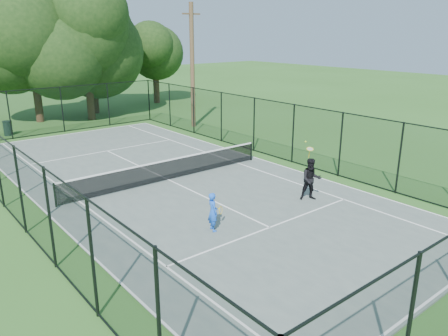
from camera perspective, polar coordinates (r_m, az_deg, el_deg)
ground at (r=19.72m, az=-7.22°, el=-1.72°), size 120.00×120.00×0.00m
tennis_court at (r=19.71m, az=-7.23°, el=-1.64°), size 11.00×24.00×0.06m
tennis_net at (r=19.54m, az=-7.29°, el=-0.11°), size 10.08×0.08×0.95m
fence at (r=19.29m, az=-7.39°, el=2.50°), size 13.10×26.10×3.00m
tree_near_left at (r=34.83m, az=-23.90°, el=14.34°), size 6.75×6.75×8.80m
tree_near_mid at (r=34.38m, az=-17.72°, el=15.62°), size 7.21×7.21×9.43m
tree_near_right at (r=37.20m, az=-17.13°, el=15.67°), size 6.57×6.57×9.07m
tree_far_right at (r=41.64m, az=-9.00°, el=13.96°), size 4.96×4.96×6.56m
trash_bin_right at (r=31.43m, az=-26.40°, el=4.69°), size 0.58×0.58×0.94m
utility_pole at (r=30.50m, az=-4.16°, el=13.19°), size 1.40×0.30×8.26m
player_blue at (r=14.49m, az=-1.46°, el=-5.74°), size 0.80×0.55×1.33m
player_black at (r=17.38m, az=11.30°, el=-1.45°), size 1.03×1.10×2.24m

